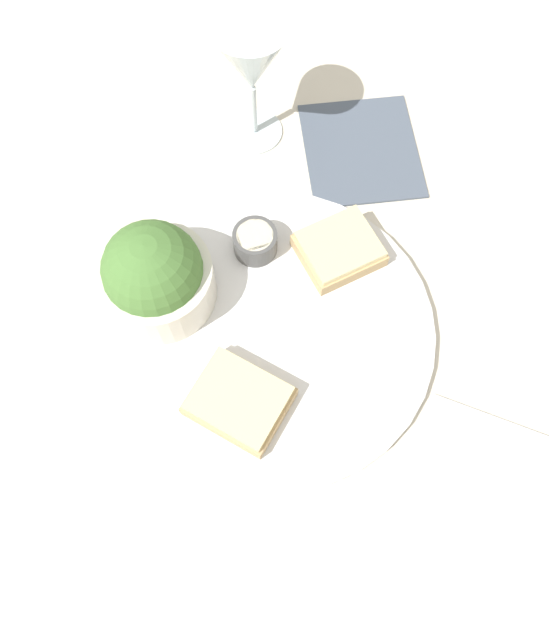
{
  "coord_description": "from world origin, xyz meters",
  "views": [
    {
      "loc": [
        -0.02,
        0.24,
        0.62
      ],
      "look_at": [
        0.0,
        0.0,
        0.03
      ],
      "focal_mm": 35.0,
      "sensor_mm": 36.0,
      "label": 1
    }
  ],
  "objects_px": {
    "salad_bowl": "(155,276)",
    "sauce_ramekin": "(255,241)",
    "cheese_toast_far": "(339,249)",
    "napkin": "(361,149)",
    "wine_glass": "(251,63)",
    "fork": "(523,430)",
    "cheese_toast_near": "(239,401)"
  },
  "relations": [
    {
      "from": "salad_bowl",
      "to": "sauce_ramekin",
      "type": "xyz_separation_m",
      "value": [
        -0.1,
        -0.06,
        -0.03
      ]
    },
    {
      "from": "cheese_toast_near",
      "to": "cheese_toast_far",
      "type": "distance_m",
      "value": 0.2
    },
    {
      "from": "salad_bowl",
      "to": "wine_glass",
      "type": "xyz_separation_m",
      "value": [
        -0.08,
        -0.23,
        0.05
      ]
    },
    {
      "from": "wine_glass",
      "to": "fork",
      "type": "bearing_deg",
      "value": 130.4
    },
    {
      "from": "sauce_ramekin",
      "to": "wine_glass",
      "type": "height_order",
      "value": "wine_glass"
    },
    {
      "from": "napkin",
      "to": "wine_glass",
      "type": "bearing_deg",
      "value": -8.34
    },
    {
      "from": "cheese_toast_far",
      "to": "wine_glass",
      "type": "bearing_deg",
      "value": -57.94
    },
    {
      "from": "sauce_ramekin",
      "to": "wine_glass",
      "type": "xyz_separation_m",
      "value": [
        0.02,
        -0.17,
        0.08
      ]
    },
    {
      "from": "sauce_ramekin",
      "to": "fork",
      "type": "height_order",
      "value": "sauce_ramekin"
    },
    {
      "from": "napkin",
      "to": "salad_bowl",
      "type": "bearing_deg",
      "value": 45.23
    },
    {
      "from": "sauce_ramekin",
      "to": "cheese_toast_far",
      "type": "distance_m",
      "value": 0.09
    },
    {
      "from": "cheese_toast_far",
      "to": "wine_glass",
      "type": "height_order",
      "value": "wine_glass"
    },
    {
      "from": "salad_bowl",
      "to": "cheese_toast_far",
      "type": "xyz_separation_m",
      "value": [
        -0.19,
        -0.06,
        -0.03
      ]
    },
    {
      "from": "cheese_toast_near",
      "to": "wine_glass",
      "type": "height_order",
      "value": "wine_glass"
    },
    {
      "from": "cheese_toast_far",
      "to": "fork",
      "type": "distance_m",
      "value": 0.26
    },
    {
      "from": "wine_glass",
      "to": "napkin",
      "type": "height_order",
      "value": "wine_glass"
    },
    {
      "from": "cheese_toast_far",
      "to": "cheese_toast_near",
      "type": "bearing_deg",
      "value": 62.36
    },
    {
      "from": "salad_bowl",
      "to": "sauce_ramekin",
      "type": "height_order",
      "value": "salad_bowl"
    },
    {
      "from": "fork",
      "to": "cheese_toast_far",
      "type": "bearing_deg",
      "value": -43.18
    },
    {
      "from": "cheese_toast_far",
      "to": "napkin",
      "type": "xyz_separation_m",
      "value": [
        -0.02,
        -0.15,
        -0.02
      ]
    },
    {
      "from": "napkin",
      "to": "fork",
      "type": "relative_size",
      "value": 0.98
    },
    {
      "from": "wine_glass",
      "to": "salad_bowl",
      "type": "bearing_deg",
      "value": 71.05
    },
    {
      "from": "cheese_toast_near",
      "to": "cheese_toast_far",
      "type": "height_order",
      "value": "same"
    },
    {
      "from": "cheese_toast_far",
      "to": "wine_glass",
      "type": "relative_size",
      "value": 0.68
    },
    {
      "from": "salad_bowl",
      "to": "fork",
      "type": "height_order",
      "value": "salad_bowl"
    },
    {
      "from": "cheese_toast_far",
      "to": "napkin",
      "type": "bearing_deg",
      "value": -99.0
    },
    {
      "from": "napkin",
      "to": "fork",
      "type": "bearing_deg",
      "value": 116.76
    },
    {
      "from": "cheese_toast_far",
      "to": "fork",
      "type": "height_order",
      "value": "cheese_toast_far"
    },
    {
      "from": "salad_bowl",
      "to": "napkin",
      "type": "height_order",
      "value": "salad_bowl"
    },
    {
      "from": "fork",
      "to": "sauce_ramekin",
      "type": "bearing_deg",
      "value": -32.59
    },
    {
      "from": "salad_bowl",
      "to": "cheese_toast_near",
      "type": "height_order",
      "value": "salad_bowl"
    },
    {
      "from": "napkin",
      "to": "sauce_ramekin",
      "type": "bearing_deg",
      "value": 52.65
    }
  ]
}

